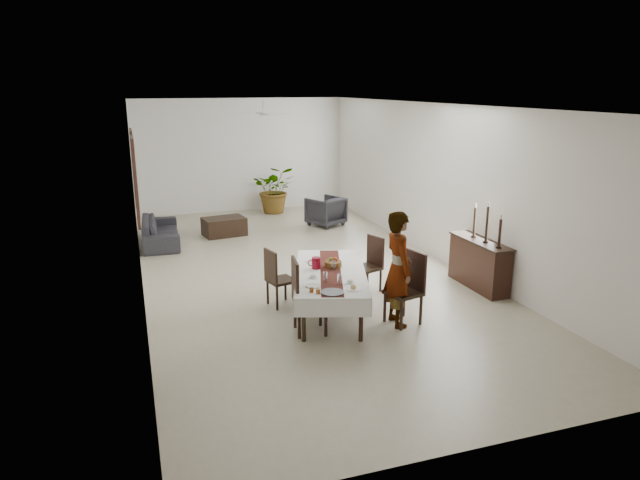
% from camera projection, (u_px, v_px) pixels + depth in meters
% --- Properties ---
extents(floor, '(6.00, 12.00, 0.00)m').
position_uv_depth(floor, '(302.00, 271.00, 11.24)').
color(floor, '#B3AB8E').
rests_on(floor, ground).
extents(ceiling, '(6.00, 12.00, 0.02)m').
position_uv_depth(ceiling, '(300.00, 105.00, 10.39)').
color(ceiling, silver).
rests_on(ceiling, wall_back).
extents(wall_back, '(6.00, 0.02, 3.20)m').
position_uv_depth(wall_back, '(241.00, 155.00, 16.30)').
color(wall_back, white).
rests_on(wall_back, floor).
extents(wall_front, '(6.00, 0.02, 3.20)m').
position_uv_depth(wall_front, '(485.00, 301.00, 5.33)').
color(wall_front, white).
rests_on(wall_front, floor).
extents(wall_left, '(0.02, 12.00, 3.20)m').
position_uv_depth(wall_left, '(136.00, 201.00, 9.90)').
color(wall_left, white).
rests_on(wall_left, floor).
extents(wall_right, '(0.02, 12.00, 3.20)m').
position_uv_depth(wall_right, '(440.00, 183.00, 11.73)').
color(wall_right, white).
rests_on(wall_right, floor).
extents(dining_table_top, '(1.57, 2.40, 0.05)m').
position_uv_depth(dining_table_top, '(331.00, 273.00, 9.02)').
color(dining_table_top, black).
rests_on(dining_table_top, table_leg_fl).
extents(table_leg_fl, '(0.08, 0.08, 0.65)m').
position_uv_depth(table_leg_fl, '(304.00, 320.00, 8.09)').
color(table_leg_fl, black).
rests_on(table_leg_fl, floor).
extents(table_leg_fr, '(0.08, 0.08, 0.65)m').
position_uv_depth(table_leg_fr, '(361.00, 320.00, 8.10)').
color(table_leg_fr, black).
rests_on(table_leg_fr, floor).
extents(table_leg_bl, '(0.08, 0.08, 0.65)m').
position_uv_depth(table_leg_bl, '(306.00, 273.00, 10.13)').
color(table_leg_bl, black).
rests_on(table_leg_bl, floor).
extents(table_leg_br, '(0.08, 0.08, 0.65)m').
position_uv_depth(table_leg_br, '(352.00, 273.00, 10.14)').
color(table_leg_br, black).
rests_on(table_leg_br, floor).
extents(tablecloth_top, '(1.78, 2.61, 0.01)m').
position_uv_depth(tablecloth_top, '(331.00, 272.00, 9.01)').
color(tablecloth_top, white).
rests_on(tablecloth_top, dining_table_top).
extents(tablecloth_drape_left, '(0.75, 2.28, 0.28)m').
position_uv_depth(tablecloth_drape_left, '(296.00, 280.00, 9.05)').
color(tablecloth_drape_left, silver).
rests_on(tablecloth_drape_left, dining_table_top).
extents(tablecloth_drape_right, '(0.75, 2.28, 0.28)m').
position_uv_depth(tablecloth_drape_right, '(365.00, 279.00, 9.05)').
color(tablecloth_drape_right, white).
rests_on(tablecloth_drape_right, dining_table_top).
extents(tablecloth_drape_near, '(1.04, 0.35, 0.28)m').
position_uv_depth(tablecloth_drape_near, '(333.00, 308.00, 7.90)').
color(tablecloth_drape_near, white).
rests_on(tablecloth_drape_near, dining_table_top).
extents(tablecloth_drape_far, '(1.04, 0.35, 0.28)m').
position_uv_depth(tablecloth_drape_far, '(329.00, 258.00, 10.20)').
color(tablecloth_drape_far, white).
rests_on(tablecloth_drape_far, dining_table_top).
extents(table_runner, '(1.03, 2.30, 0.00)m').
position_uv_depth(table_runner, '(331.00, 271.00, 9.01)').
color(table_runner, '#5B221A').
rests_on(table_runner, tablecloth_top).
extents(red_pitcher, '(0.18, 0.18, 0.19)m').
position_uv_depth(red_pitcher, '(316.00, 263.00, 9.12)').
color(red_pitcher, maroon).
rests_on(red_pitcher, tablecloth_top).
extents(pitcher_handle, '(0.11, 0.05, 0.11)m').
position_uv_depth(pitcher_handle, '(311.00, 263.00, 9.12)').
color(pitcher_handle, maroon).
rests_on(pitcher_handle, red_pitcher).
extents(wine_glass_near, '(0.06, 0.06, 0.16)m').
position_uv_depth(wine_glass_near, '(339.00, 279.00, 8.41)').
color(wine_glass_near, white).
rests_on(wine_glass_near, tablecloth_top).
extents(wine_glass_mid, '(0.06, 0.06, 0.16)m').
position_uv_depth(wine_glass_mid, '(325.00, 277.00, 8.50)').
color(wine_glass_mid, silver).
rests_on(wine_glass_mid, tablecloth_top).
extents(wine_glass_far, '(0.06, 0.06, 0.16)m').
position_uv_depth(wine_glass_far, '(333.00, 266.00, 9.04)').
color(wine_glass_far, silver).
rests_on(wine_glass_far, tablecloth_top).
extents(teacup_right, '(0.08, 0.08, 0.06)m').
position_uv_depth(teacup_right, '(350.00, 281.00, 8.47)').
color(teacup_right, white).
rests_on(teacup_right, saucer_right).
extents(saucer_right, '(0.14, 0.14, 0.01)m').
position_uv_depth(saucer_right, '(350.00, 283.00, 8.48)').
color(saucer_right, silver).
rests_on(saucer_right, tablecloth_top).
extents(teacup_left, '(0.08, 0.08, 0.06)m').
position_uv_depth(teacup_left, '(313.00, 276.00, 8.69)').
color(teacup_left, white).
rests_on(teacup_left, saucer_left).
extents(saucer_left, '(0.14, 0.14, 0.01)m').
position_uv_depth(saucer_left, '(313.00, 278.00, 8.70)').
color(saucer_left, silver).
rests_on(saucer_left, tablecloth_top).
extents(plate_near_right, '(0.22, 0.22, 0.01)m').
position_uv_depth(plate_near_right, '(353.00, 289.00, 8.21)').
color(plate_near_right, white).
rests_on(plate_near_right, tablecloth_top).
extents(bread_near_right, '(0.08, 0.08, 0.08)m').
position_uv_depth(bread_near_right, '(353.00, 287.00, 8.20)').
color(bread_near_right, tan).
rests_on(bread_near_right, plate_near_right).
extents(plate_near_left, '(0.22, 0.22, 0.01)m').
position_uv_depth(plate_near_left, '(313.00, 286.00, 8.34)').
color(plate_near_left, silver).
rests_on(plate_near_left, tablecloth_top).
extents(plate_far_left, '(0.22, 0.22, 0.01)m').
position_uv_depth(plate_far_left, '(312.00, 261.00, 9.50)').
color(plate_far_left, white).
rests_on(plate_far_left, tablecloth_top).
extents(serving_tray, '(0.33, 0.33, 0.02)m').
position_uv_depth(serving_tray, '(332.00, 292.00, 8.07)').
color(serving_tray, '#393A3E').
rests_on(serving_tray, tablecloth_top).
extents(jam_jar_a, '(0.06, 0.06, 0.07)m').
position_uv_depth(jam_jar_a, '(318.00, 291.00, 8.04)').
color(jam_jar_a, brown).
rests_on(jam_jar_a, tablecloth_top).
extents(jam_jar_b, '(0.06, 0.06, 0.07)m').
position_uv_depth(jam_jar_b, '(311.00, 290.00, 8.09)').
color(jam_jar_b, brown).
rests_on(jam_jar_b, tablecloth_top).
extents(fruit_basket, '(0.28, 0.28, 0.09)m').
position_uv_depth(fruit_basket, '(333.00, 264.00, 9.22)').
color(fruit_basket, brown).
rests_on(fruit_basket, tablecloth_top).
extents(fruit_red, '(0.08, 0.08, 0.08)m').
position_uv_depth(fruit_red, '(335.00, 260.00, 9.22)').
color(fruit_red, '#A52D10').
rests_on(fruit_red, fruit_basket).
extents(fruit_green, '(0.07, 0.07, 0.07)m').
position_uv_depth(fruit_green, '(331.00, 259.00, 9.23)').
color(fruit_green, olive).
rests_on(fruit_green, fruit_basket).
extents(chair_right_near_seat, '(0.58, 0.58, 0.05)m').
position_uv_depth(chair_right_near_seat, '(403.00, 293.00, 8.67)').
color(chair_right_near_seat, black).
rests_on(chair_right_near_seat, chair_right_near_leg_fl).
extents(chair_right_near_leg_fl, '(0.06, 0.06, 0.47)m').
position_uv_depth(chair_right_near_leg_fl, '(421.00, 310.00, 8.69)').
color(chair_right_near_leg_fl, black).
rests_on(chair_right_near_leg_fl, floor).
extents(chair_right_near_leg_fr, '(0.06, 0.06, 0.47)m').
position_uv_depth(chair_right_near_leg_fr, '(404.00, 302.00, 9.00)').
color(chair_right_near_leg_fr, black).
rests_on(chair_right_near_leg_fr, floor).
extents(chair_right_near_leg_bl, '(0.06, 0.06, 0.47)m').
position_uv_depth(chair_right_near_leg_bl, '(401.00, 316.00, 8.48)').
color(chair_right_near_leg_bl, black).
rests_on(chair_right_near_leg_bl, floor).
extents(chair_right_near_leg_br, '(0.06, 0.06, 0.47)m').
position_uv_depth(chair_right_near_leg_br, '(385.00, 307.00, 8.80)').
color(chair_right_near_leg_br, black).
rests_on(chair_right_near_leg_br, floor).
extents(chair_right_near_back, '(0.16, 0.47, 0.60)m').
position_uv_depth(chair_right_near_back, '(415.00, 270.00, 8.70)').
color(chair_right_near_back, black).
rests_on(chair_right_near_back, chair_right_near_seat).
extents(chair_right_far_seat, '(0.53, 0.53, 0.05)m').
position_uv_depth(chair_right_far_seat, '(367.00, 268.00, 10.05)').
color(chair_right_far_seat, black).
rests_on(chair_right_far_seat, chair_right_far_leg_fl).
extents(chair_right_far_leg_fl, '(0.05, 0.05, 0.41)m').
position_uv_depth(chair_right_far_leg_fl, '(380.00, 281.00, 10.08)').
color(chair_right_far_leg_fl, black).
rests_on(chair_right_far_leg_fl, floor).
extents(chair_right_far_leg_fr, '(0.05, 0.05, 0.41)m').
position_uv_depth(chair_right_far_leg_fr, '(368.00, 276.00, 10.34)').
color(chair_right_far_leg_fr, black).
rests_on(chair_right_far_leg_fr, floor).
extents(chair_right_far_leg_bl, '(0.05, 0.05, 0.41)m').
position_uv_depth(chair_right_far_leg_bl, '(366.00, 285.00, 9.88)').
color(chair_right_far_leg_bl, black).
rests_on(chair_right_far_leg_bl, floor).
extents(chair_right_far_leg_br, '(0.05, 0.05, 0.41)m').
position_uv_depth(chair_right_far_leg_br, '(353.00, 280.00, 10.14)').
color(chair_right_far_leg_br, black).
rests_on(chair_right_far_leg_br, floor).
extents(chair_right_far_back, '(0.17, 0.40, 0.53)m').
position_uv_depth(chair_right_far_back, '(375.00, 251.00, 10.09)').
color(chair_right_far_back, black).
rests_on(chair_right_far_back, chair_right_far_seat).
extents(chair_left_near_seat, '(0.54, 0.54, 0.05)m').
position_uv_depth(chair_left_near_seat, '(310.00, 300.00, 8.36)').
color(chair_left_near_seat, black).
rests_on(chair_left_near_seat, chair_left_near_leg_fl).
extents(chair_left_near_leg_fl, '(0.05, 0.05, 0.47)m').
position_uv_depth(chair_left_near_leg_fl, '(295.00, 313.00, 8.58)').
color(chair_left_near_leg_fl, black).
rests_on(chair_left_near_leg_fl, floor).
extents(chair_left_near_leg_fr, '(0.05, 0.05, 0.47)m').
position_uv_depth(chair_left_near_leg_fr, '(299.00, 323.00, 8.21)').
color(chair_left_near_leg_fr, black).
rests_on(chair_left_near_leg_fr, floor).
extents(chair_left_near_leg_bl, '(0.05, 0.05, 0.47)m').
position_uv_depth(chair_left_near_leg_bl, '(321.00, 311.00, 8.65)').
color(chair_left_near_leg_bl, black).
rests_on(chair_left_near_leg_bl, floor).
extents(chair_left_near_leg_br, '(0.05, 0.05, 0.47)m').
position_uv_depth(chair_left_near_leg_br, '(326.00, 321.00, 8.28)').
color(chair_left_near_leg_br, black).
rests_on(chair_left_near_leg_br, floor).
extents(chair_left_near_back, '(0.10, 0.48, 0.61)m').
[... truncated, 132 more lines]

